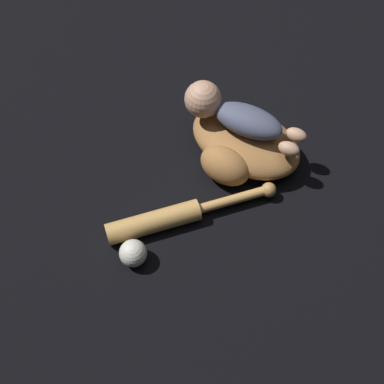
# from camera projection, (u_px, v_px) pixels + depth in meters

# --- Properties ---
(ground_plane) EXTENTS (6.00, 6.00, 0.00)m
(ground_plane) POSITION_uv_depth(u_px,v_px,m) (232.00, 155.00, 1.60)
(ground_plane) COLOR black
(baseball_glove) EXTENTS (0.40, 0.35, 0.11)m
(baseball_glove) POSITION_uv_depth(u_px,v_px,m) (242.00, 145.00, 1.56)
(baseball_glove) COLOR #A8703D
(baseball_glove) RESTS_ON ground
(baby_figure) EXTENTS (0.34, 0.25, 0.11)m
(baby_figure) POSITION_uv_depth(u_px,v_px,m) (232.00, 113.00, 1.50)
(baby_figure) COLOR #4C516B
(baby_figure) RESTS_ON baseball_glove
(baseball_bat) EXTENTS (0.17, 0.48, 0.06)m
(baseball_bat) POSITION_uv_depth(u_px,v_px,m) (173.00, 217.00, 1.45)
(baseball_bat) COLOR tan
(baseball_bat) RESTS_ON ground
(baseball) EXTENTS (0.07, 0.07, 0.07)m
(baseball) POSITION_uv_depth(u_px,v_px,m) (133.00, 253.00, 1.38)
(baseball) COLOR silver
(baseball) RESTS_ON ground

